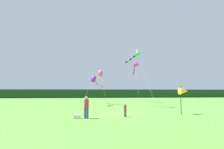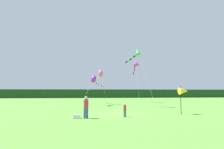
{
  "view_description": "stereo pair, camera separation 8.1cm",
  "coord_description": "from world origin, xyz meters",
  "px_view_note": "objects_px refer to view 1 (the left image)",
  "views": [
    {
      "loc": [
        -2.48,
        -17.19,
        2.18
      ],
      "look_at": [
        0.0,
        6.0,
        4.55
      ],
      "focal_mm": 27.16,
      "sensor_mm": 36.0,
      "label": 1
    },
    {
      "loc": [
        -2.4,
        -17.19,
        2.18
      ],
      "look_at": [
        0.0,
        6.0,
        4.55
      ],
      "focal_mm": 27.16,
      "sensor_mm": 36.0,
      "label": 2
    }
  ],
  "objects_px": {
    "kite_purple": "(94,80)",
    "cooler_box": "(77,117)",
    "person_adult": "(86,106)",
    "kite_rainbow": "(100,75)",
    "kite_green": "(136,53)",
    "banner_flag_pole": "(184,91)",
    "kite_magenta": "(136,64)",
    "person_child": "(125,109)"
  },
  "relations": [
    {
      "from": "person_adult",
      "to": "kite_rainbow",
      "type": "relative_size",
      "value": 0.24
    },
    {
      "from": "person_adult",
      "to": "person_child",
      "type": "relative_size",
      "value": 1.53
    },
    {
      "from": "cooler_box",
      "to": "kite_rainbow",
      "type": "relative_size",
      "value": 0.07
    },
    {
      "from": "banner_flag_pole",
      "to": "kite_magenta",
      "type": "relative_size",
      "value": 0.29
    },
    {
      "from": "person_adult",
      "to": "kite_rainbow",
      "type": "xyz_separation_m",
      "value": [
        1.59,
        15.16,
        4.15
      ]
    },
    {
      "from": "person_adult",
      "to": "banner_flag_pole",
      "type": "bearing_deg",
      "value": 10.09
    },
    {
      "from": "person_adult",
      "to": "kite_green",
      "type": "distance_m",
      "value": 13.59
    },
    {
      "from": "person_adult",
      "to": "kite_green",
      "type": "height_order",
      "value": "kite_green"
    },
    {
      "from": "banner_flag_pole",
      "to": "kite_purple",
      "type": "distance_m",
      "value": 14.22
    },
    {
      "from": "kite_purple",
      "to": "kite_magenta",
      "type": "distance_m",
      "value": 12.03
    },
    {
      "from": "cooler_box",
      "to": "banner_flag_pole",
      "type": "distance_m",
      "value": 10.54
    },
    {
      "from": "person_child",
      "to": "person_adult",
      "type": "bearing_deg",
      "value": -172.18
    },
    {
      "from": "cooler_box",
      "to": "kite_magenta",
      "type": "distance_m",
      "value": 23.76
    },
    {
      "from": "person_adult",
      "to": "person_child",
      "type": "height_order",
      "value": "person_adult"
    },
    {
      "from": "kite_purple",
      "to": "kite_rainbow",
      "type": "xyz_separation_m",
      "value": [
        0.96,
        2.49,
        1.08
      ]
    },
    {
      "from": "kite_rainbow",
      "to": "kite_green",
      "type": "distance_m",
      "value": 8.05
    },
    {
      "from": "kite_green",
      "to": "banner_flag_pole",
      "type": "bearing_deg",
      "value": -71.03
    },
    {
      "from": "banner_flag_pole",
      "to": "kite_magenta",
      "type": "xyz_separation_m",
      "value": [
        -0.2,
        18.38,
        5.78
      ]
    },
    {
      "from": "kite_green",
      "to": "kite_rainbow",
      "type": "bearing_deg",
      "value": 132.88
    },
    {
      "from": "kite_rainbow",
      "to": "kite_green",
      "type": "bearing_deg",
      "value": -47.12
    },
    {
      "from": "banner_flag_pole",
      "to": "person_adult",
      "type": "bearing_deg",
      "value": -169.91
    },
    {
      "from": "banner_flag_pole",
      "to": "kite_magenta",
      "type": "bearing_deg",
      "value": 90.63
    },
    {
      "from": "kite_rainbow",
      "to": "kite_green",
      "type": "height_order",
      "value": "kite_green"
    },
    {
      "from": "person_adult",
      "to": "cooler_box",
      "type": "height_order",
      "value": "person_adult"
    },
    {
      "from": "cooler_box",
      "to": "kite_green",
      "type": "relative_size",
      "value": 0.06
    },
    {
      "from": "person_adult",
      "to": "banner_flag_pole",
      "type": "height_order",
      "value": "banner_flag_pole"
    },
    {
      "from": "cooler_box",
      "to": "banner_flag_pole",
      "type": "height_order",
      "value": "banner_flag_pole"
    },
    {
      "from": "banner_flag_pole",
      "to": "kite_green",
      "type": "xyz_separation_m",
      "value": [
        -2.72,
        7.92,
        5.62
      ]
    },
    {
      "from": "banner_flag_pole",
      "to": "kite_purple",
      "type": "bearing_deg",
      "value": 128.82
    },
    {
      "from": "kite_purple",
      "to": "kite_green",
      "type": "relative_size",
      "value": 0.66
    },
    {
      "from": "kite_purple",
      "to": "kite_magenta",
      "type": "relative_size",
      "value": 0.61
    },
    {
      "from": "banner_flag_pole",
      "to": "kite_rainbow",
      "type": "distance_m",
      "value": 15.88
    },
    {
      "from": "kite_purple",
      "to": "cooler_box",
      "type": "bearing_deg",
      "value": -96.1
    },
    {
      "from": "kite_rainbow",
      "to": "cooler_box",
      "type": "bearing_deg",
      "value": -98.67
    },
    {
      "from": "person_adult",
      "to": "person_child",
      "type": "bearing_deg",
      "value": 7.82
    },
    {
      "from": "banner_flag_pole",
      "to": "kite_purple",
      "type": "relative_size",
      "value": 0.48
    },
    {
      "from": "person_child",
      "to": "kite_purple",
      "type": "height_order",
      "value": "kite_purple"
    },
    {
      "from": "person_adult",
      "to": "kite_rainbow",
      "type": "height_order",
      "value": "kite_rainbow"
    },
    {
      "from": "cooler_box",
      "to": "kite_purple",
      "type": "xyz_separation_m",
      "value": [
        1.36,
        12.68,
        3.92
      ]
    },
    {
      "from": "cooler_box",
      "to": "banner_flag_pole",
      "type": "xyz_separation_m",
      "value": [
        10.2,
        1.69,
        2.07
      ]
    },
    {
      "from": "person_child",
      "to": "cooler_box",
      "type": "bearing_deg",
      "value": -173.52
    },
    {
      "from": "cooler_box",
      "to": "kite_purple",
      "type": "relative_size",
      "value": 0.1
    }
  ]
}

